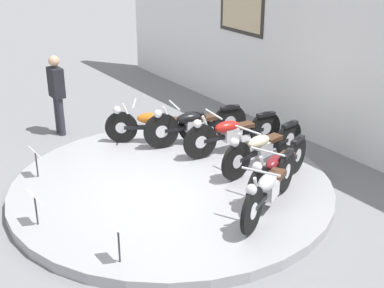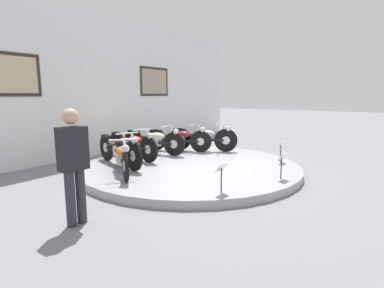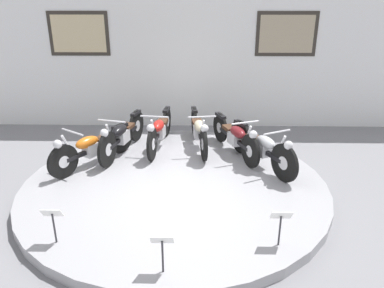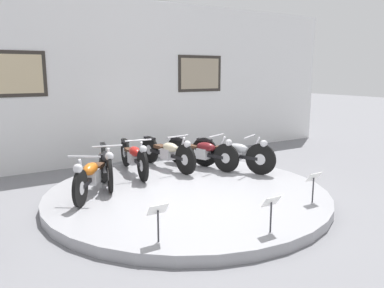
{
  "view_description": "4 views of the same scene",
  "coord_description": "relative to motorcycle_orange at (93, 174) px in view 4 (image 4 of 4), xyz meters",
  "views": [
    {
      "loc": [
        6.38,
        -4.06,
        4.06
      ],
      "look_at": [
        0.09,
        0.33,
        0.78
      ],
      "focal_mm": 50.0,
      "sensor_mm": 36.0,
      "label": 1
    },
    {
      "loc": [
        -5.61,
        -4.1,
        1.78
      ],
      "look_at": [
        0.18,
        0.09,
        0.61
      ],
      "focal_mm": 28.0,
      "sensor_mm": 36.0,
      "label": 2
    },
    {
      "loc": [
        0.39,
        -5.6,
        3.12
      ],
      "look_at": [
        0.28,
        0.39,
        0.69
      ],
      "focal_mm": 35.0,
      "sensor_mm": 36.0,
      "label": 3
    },
    {
      "loc": [
        -3.35,
        -5.66,
        2.27
      ],
      "look_at": [
        0.3,
        0.32,
        0.93
      ],
      "focal_mm": 35.0,
      "sensor_mm": 36.0,
      "label": 4
    }
  ],
  "objects": [
    {
      "name": "ground_plane",
      "position": [
        1.55,
        -0.65,
        -0.53
      ],
      "size": [
        60.0,
        60.0,
        0.0
      ],
      "primitive_type": "plane",
      "color": "slate"
    },
    {
      "name": "display_platform",
      "position": [
        1.55,
        -0.65,
        -0.45
      ],
      "size": [
        5.08,
        5.08,
        0.16
      ],
      "primitive_type": "cylinder",
      "color": "#99999E",
      "rests_on": "ground_plane"
    },
    {
      "name": "back_wall",
      "position": [
        1.55,
        2.8,
        1.51
      ],
      "size": [
        14.0,
        0.22,
        4.08
      ],
      "color": "white",
      "rests_on": "ground_plane"
    },
    {
      "name": "motorcycle_orange",
      "position": [
        0.0,
        0.0,
        0.0
      ],
      "size": [
        1.15,
        1.64,
        0.78
      ],
      "color": "black",
      "rests_on": "display_platform"
    },
    {
      "name": "motorcycle_black",
      "position": [
        0.44,
        0.56,
        0.02
      ],
      "size": [
        0.63,
        1.97,
        0.81
      ],
      "color": "black",
      "rests_on": "display_platform"
    },
    {
      "name": "motorcycle_red",
      "position": [
        1.14,
        0.89,
        0.01
      ],
      "size": [
        0.54,
        1.98,
        0.79
      ],
      "color": "black",
      "rests_on": "display_platform"
    },
    {
      "name": "motorcycle_cream",
      "position": [
        1.95,
        0.89,
        0.02
      ],
      "size": [
        0.54,
        1.98,
        0.8
      ],
      "color": "black",
      "rests_on": "display_platform"
    },
    {
      "name": "motorcycle_maroon",
      "position": [
        2.65,
        0.56,
        0.01
      ],
      "size": [
        0.78,
        1.86,
        0.79
      ],
      "color": "black",
      "rests_on": "display_platform"
    },
    {
      "name": "motorcycle_silver",
      "position": [
        3.08,
        0.0,
        0.02
      ],
      "size": [
        0.96,
        1.82,
        0.81
      ],
      "color": "black",
      "rests_on": "display_platform"
    },
    {
      "name": "info_placard_front_left",
      "position": [
        0.13,
        -2.31,
        -0.0
      ],
      "size": [
        0.26,
        0.11,
        0.51
      ],
      "color": "#333338",
      "rests_on": "display_platform"
    },
    {
      "name": "info_placard_front_centre",
      "position": [
        1.55,
        -2.83,
        -0.0
      ],
      "size": [
        0.26,
        0.11,
        0.51
      ],
      "color": "#333338",
      "rests_on": "display_platform"
    },
    {
      "name": "info_placard_front_right",
      "position": [
        2.96,
        -2.31,
        -0.0
      ],
      "size": [
        0.26,
        0.11,
        0.51
      ],
      "color": "#333338",
      "rests_on": "display_platform"
    }
  ]
}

